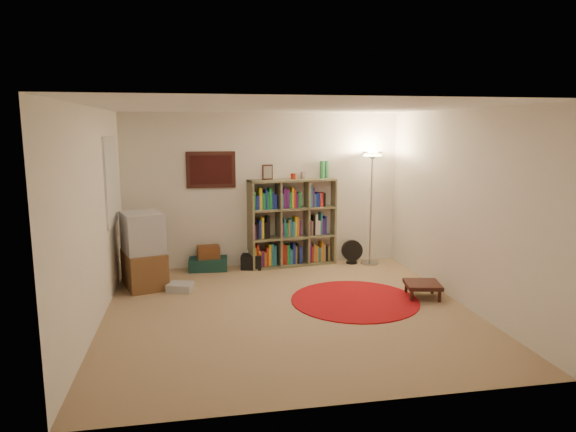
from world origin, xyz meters
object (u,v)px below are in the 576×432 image
Objects in this scene: suitcase at (208,264)px; side_table at (423,285)px; floor_fan at (352,252)px; tv_stand at (144,251)px; bookshelf at (291,224)px; floor_lamp at (372,171)px.

suitcase is 1.18× the size of side_table.
tv_stand reaches higher than floor_fan.
suitcase is (-2.39, 0.06, -0.10)m from floor_fan.
suitcase is at bearing 175.30° from bookshelf.
bookshelf is 2.51m from side_table.
suitcase is 3.39m from side_table.
floor_lamp is at bearing 93.82° from side_table.
floor_lamp is 1.39m from floor_fan.
bookshelf is 1.15m from floor_fan.
floor_fan is 0.64× the size of suitcase.
tv_stand is at bearing 162.47° from side_table.
floor_fan is 2.40m from suitcase.
floor_fan is at bearing -6.49° from tv_stand.
side_table is at bearing -72.22° from floor_fan.
bookshelf is 3.23× the size of side_table.
floor_lamp is 4.67× the size of floor_fan.
floor_lamp reaches higher than bookshelf.
bookshelf is at bearing 1.49° from tv_stand.
side_table reaches higher than suitcase.
floor_lamp is (1.31, -0.20, 0.87)m from bookshelf.
bookshelf reaches higher than floor_fan.
tv_stand is (-3.31, -0.68, 0.32)m from floor_fan.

